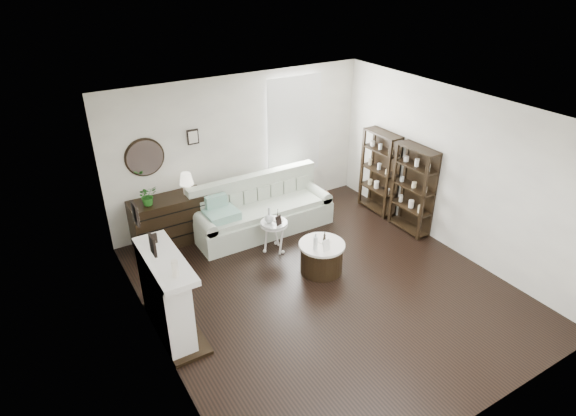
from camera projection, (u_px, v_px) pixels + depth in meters
room at (277, 130)px, 8.96m from camera, size 5.50×5.50×5.50m
fireplace at (167, 298)px, 6.25m from camera, size 0.50×1.40×1.84m
shelf_unit_far at (380, 172)px, 9.19m from camera, size 0.30×0.80×1.60m
shelf_unit_near at (413, 190)px, 8.51m from camera, size 0.30×0.80×1.60m
sofa at (261, 213)px, 8.76m from camera, size 2.52×0.87×0.98m
quilt at (221, 215)px, 8.17m from camera, size 0.56×0.46×0.14m
suitcase at (315, 203)px, 9.40m from camera, size 0.59×0.29×0.37m
dresser at (170, 221)px, 8.29m from camera, size 1.28×0.55×0.85m
table_lamp at (187, 184)px, 8.17m from camera, size 0.28×0.28×0.38m
potted_plant at (148, 196)px, 7.83m from camera, size 0.34×0.31×0.33m
drum_table at (321, 257)px, 7.60m from camera, size 0.73×0.73×0.50m
pedestal_table at (274, 224)px, 8.01m from camera, size 0.46×0.46×0.56m
eiffel_drum at (325, 235)px, 7.51m from camera, size 0.15×0.15×0.20m
bottle_drum at (315, 242)px, 7.28m from camera, size 0.07×0.07×0.28m
card_frame_drum at (326, 245)px, 7.28m from camera, size 0.14×0.08×0.18m
eiffel_ped at (278, 215)px, 8.01m from camera, size 0.13×0.13×0.18m
flask_ped at (269, 215)px, 7.90m from camera, size 0.15×0.15×0.28m
card_frame_ped at (279, 220)px, 7.87m from camera, size 0.13×0.09×0.16m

